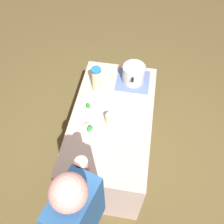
# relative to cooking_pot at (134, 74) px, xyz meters

# --- Properties ---
(ground_plane) EXTENTS (8.00, 8.00, 0.00)m
(ground_plane) POSITION_rel_cooking_pot_xyz_m (0.48, -0.15, -1.02)
(ground_plane) COLOR brown
(counter_slab) EXTENTS (1.39, 0.77, 0.91)m
(counter_slab) POSITION_rel_cooking_pot_xyz_m (0.48, -0.15, -0.56)
(counter_slab) COLOR #BBA397
(counter_slab) RESTS_ON ground_plane
(dish_cloth) EXTENTS (0.33, 0.35, 0.01)m
(dish_cloth) POSITION_rel_cooking_pot_xyz_m (-0.00, 0.00, -0.10)
(dish_cloth) COLOR #5469B1
(dish_cloth) RESTS_ON counter_slab
(cooking_pot) EXTENTS (0.31, 0.24, 0.20)m
(cooking_pot) POSITION_rel_cooking_pot_xyz_m (0.00, 0.00, 0.00)
(cooking_pot) COLOR #B7B7BC
(cooking_pot) RESTS_ON dish_cloth
(lemonade_pitcher) EXTENTS (0.10, 0.10, 0.29)m
(lemonade_pitcher) POSITION_rel_cooking_pot_xyz_m (0.18, -0.35, 0.04)
(lemonade_pitcher) COLOR beige
(lemonade_pitcher) RESTS_ON counter_slab
(mason_jar) EXTENTS (0.07, 0.07, 0.12)m
(mason_jar) POSITION_rel_cooking_pot_xyz_m (0.57, -0.16, -0.05)
(mason_jar) COLOR beige
(mason_jar) RESTS_ON counter_slab
(broccoli_bowl_front) EXTENTS (0.14, 0.14, 0.08)m
(broccoli_bowl_front) POSITION_rel_cooking_pot_xyz_m (0.45, -0.38, -0.08)
(broccoli_bowl_front) COLOR silver
(broccoli_bowl_front) RESTS_ON counter_slab
(broccoli_bowl_center) EXTENTS (0.10, 0.10, 0.08)m
(broccoli_bowl_center) POSITION_rel_cooking_pot_xyz_m (0.01, -0.38, -0.08)
(broccoli_bowl_center) COLOR silver
(broccoli_bowl_center) RESTS_ON counter_slab
(broccoli_bowl_back) EXTENTS (0.13, 0.13, 0.08)m
(broccoli_bowl_back) POSITION_rel_cooking_pot_xyz_m (0.69, -0.32, -0.08)
(broccoli_bowl_back) COLOR silver
(broccoli_bowl_back) RESTS_ON counter_slab
(person_cook) EXTENTS (0.50, 0.29, 1.71)m
(person_cook) POSITION_rel_cooking_pot_xyz_m (1.46, -0.20, -0.07)
(person_cook) COLOR #3F4070
(person_cook) RESTS_ON ground_plane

